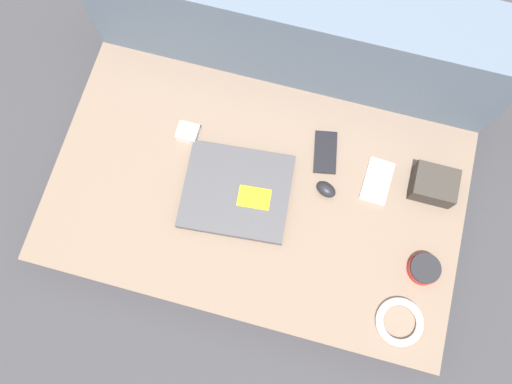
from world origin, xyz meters
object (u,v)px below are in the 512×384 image
Objects in this scene: phone_silver at (325,152)px; charger_brick at (188,133)px; speaker_puck at (424,269)px; computer_mouse at (326,190)px; camera_pouch at (434,185)px; phone_black at (377,181)px; laptop at (237,192)px.

phone_silver is 0.40m from charger_brick.
speaker_puck is 0.63× the size of phone_silver.
computer_mouse is at bearing -87.25° from phone_silver.
phone_silver is at bearing 175.33° from camera_pouch.
charger_brick is at bearing -167.70° from computer_mouse.
phone_black is at bearing -171.86° from camera_pouch.
speaker_puck is 0.76m from charger_brick.
computer_mouse is 0.50× the size of phone_silver.
laptop is at bearing -36.03° from charger_brick.
phone_black is at bearing 128.39° from speaker_puck.
laptop is 0.55m from speaker_puck.
phone_black is at bearing 0.12° from charger_brick.
computer_mouse is 0.58× the size of camera_pouch.
laptop is 5.33× the size of charger_brick.
speaker_puck is (0.31, -0.15, 0.00)m from computer_mouse.
computer_mouse is 0.43m from charger_brick.
laptop is at bearing -163.43° from camera_pouch.
laptop is 0.25m from computer_mouse.
speaker_puck is at bearing -48.51° from phone_black.
speaker_puck is 0.42m from phone_silver.
phone_black is at bearing 14.48° from laptop.
phone_black is 1.12× the size of camera_pouch.
camera_pouch reaches higher than computer_mouse.
charger_brick is (-0.18, 0.13, 0.00)m from laptop.
computer_mouse is 0.34m from speaker_puck.
charger_brick is (-0.73, 0.21, -0.00)m from speaker_puck.
phone_silver is (0.22, 0.18, -0.01)m from laptop.
speaker_puck is 0.27m from phone_black.
charger_brick is (-0.43, 0.06, -0.00)m from computer_mouse.
computer_mouse is (0.24, 0.07, 0.00)m from laptop.
laptop is 4.63× the size of computer_mouse.
phone_black is 0.56m from charger_brick.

